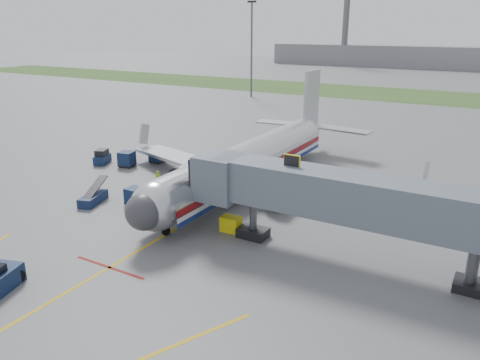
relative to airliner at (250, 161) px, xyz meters
The scene contains 15 objects.
ground 15.48m from the airliner, 90.01° to the right, with size 400.00×400.00×0.00m, color #565659.
grass_strip 74.80m from the airliner, 90.00° to the left, with size 300.00×25.00×0.01m, color #2D4C1E.
apron_markings 22.80m from the airliner, 90.01° to the right, with size 21.52×50.00×0.01m.
airliner is the anchor object (origin of this frame).
jet_bridge 16.54m from the airliner, 38.56° to the right, with size 25.30×4.00×6.90m.
light_mast_left 62.96m from the airliner, 118.72° to the left, with size 2.00×0.44×20.40m.
distant_terminal 155.08m from the airliner, 93.70° to the left, with size 120.00×14.00×8.00m, color slate.
control_tower 155.70m from the airliner, 104.96° to the left, with size 4.00×4.00×30.00m.
baggage_tug 18.97m from the airliner, behind, with size 2.06×2.69×1.68m.
baggage_cart_a 15.57m from the airliner, behind, with size 1.93×1.93×1.74m.
baggage_cart_b 11.71m from the airliner, 123.93° to the right, with size 1.46×1.46×1.56m.
baggage_cart_c 13.87m from the airliner, behind, with size 1.54×1.54×1.63m.
belt_loader 15.19m from the airliner, 131.78° to the right, with size 2.24×4.13×1.95m.
ground_power_cart 11.14m from the airliner, 68.59° to the right, with size 1.55×1.06×1.21m.
ramp_worker 9.34m from the airliner, 150.00° to the right, with size 0.58×0.38×1.59m, color #92C517.
Camera 1 is at (21.48, -23.61, 15.34)m, focal length 35.00 mm.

